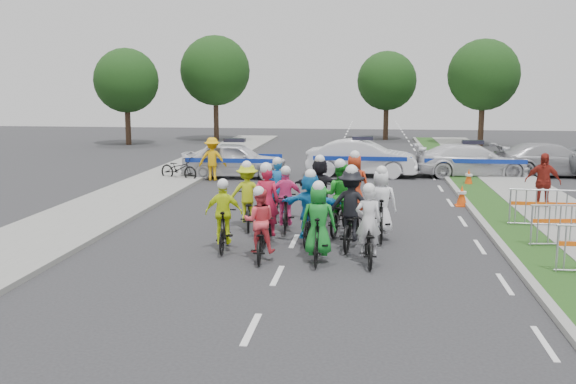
# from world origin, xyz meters

# --- Properties ---
(ground) EXTENTS (90.00, 90.00, 0.00)m
(ground) POSITION_xyz_m (0.00, 0.00, 0.00)
(ground) COLOR #28282B
(ground) RESTS_ON ground
(curb_right) EXTENTS (0.20, 60.00, 0.12)m
(curb_right) POSITION_xyz_m (5.10, 5.00, 0.06)
(curb_right) COLOR gray
(curb_right) RESTS_ON ground
(grass_strip) EXTENTS (1.20, 60.00, 0.11)m
(grass_strip) POSITION_xyz_m (5.80, 5.00, 0.06)
(grass_strip) COLOR #1D4516
(grass_strip) RESTS_ON ground
(sidewalk_left) EXTENTS (3.00, 60.00, 0.13)m
(sidewalk_left) POSITION_xyz_m (-6.50, 5.00, 0.07)
(sidewalk_left) COLOR gray
(sidewalk_left) RESTS_ON ground
(rider_0) EXTENTS (0.75, 1.83, 1.83)m
(rider_0) POSITION_xyz_m (1.87, 1.22, 0.61)
(rider_0) COLOR black
(rider_0) RESTS_ON ground
(rider_1) EXTENTS (0.79, 1.78, 1.87)m
(rider_1) POSITION_xyz_m (0.76, 1.17, 0.73)
(rider_1) COLOR black
(rider_1) RESTS_ON ground
(rider_2) EXTENTS (0.77, 1.73, 1.71)m
(rider_2) POSITION_xyz_m (-0.58, 1.20, 0.64)
(rider_2) COLOR black
(rider_2) RESTS_ON ground
(rider_3) EXTENTS (0.92, 1.71, 1.77)m
(rider_3) POSITION_xyz_m (-1.56, 1.88, 0.68)
(rider_3) COLOR black
(rider_3) RESTS_ON ground
(rider_4) EXTENTS (1.21, 2.09, 2.05)m
(rider_4) POSITION_xyz_m (1.44, 2.62, 0.79)
(rider_4) COLOR black
(rider_4) RESTS_ON ground
(rider_5) EXTENTS (1.56, 1.86, 1.91)m
(rider_5) POSITION_xyz_m (0.44, 2.72, 0.80)
(rider_5) COLOR black
(rider_5) RESTS_ON ground
(rider_6) EXTENTS (0.74, 2.02, 2.05)m
(rider_6) POSITION_xyz_m (-0.68, 2.86, 0.67)
(rider_6) COLOR black
(rider_6) RESTS_ON ground
(rider_7) EXTENTS (0.83, 1.85, 1.93)m
(rider_7) POSITION_xyz_m (2.17, 3.47, 0.75)
(rider_7) COLOR black
(rider_7) RESTS_ON ground
(rider_8) EXTENTS (1.05, 2.07, 2.02)m
(rider_8) POSITION_xyz_m (1.10, 4.09, 0.74)
(rider_8) COLOR black
(rider_8) RESTS_ON ground
(rider_9) EXTENTS (0.94, 1.75, 1.81)m
(rider_9) POSITION_xyz_m (-0.35, 4.12, 0.70)
(rider_9) COLOR black
(rider_9) RESTS_ON ground
(rider_10) EXTENTS (1.14, 1.95, 1.90)m
(rider_10) POSITION_xyz_m (-1.46, 4.37, 0.73)
(rider_10) COLOR black
(rider_10) RESTS_ON ground
(rider_11) EXTENTS (1.59, 1.90, 1.95)m
(rider_11) POSITION_xyz_m (0.44, 5.61, 0.82)
(rider_11) COLOR black
(rider_11) RESTS_ON ground
(rider_12) EXTENTS (0.74, 1.84, 1.85)m
(rider_12) POSITION_xyz_m (-0.83, 5.81, 0.61)
(rider_12) COLOR black
(rider_12) RESTS_ON ground
(rider_13) EXTENTS (0.86, 1.94, 2.04)m
(rider_13) POSITION_xyz_m (1.44, 6.12, 0.79)
(rider_13) COLOR black
(rider_13) RESTS_ON ground
(police_car_0) EXTENTS (4.56, 1.99, 1.53)m
(police_car_0) POSITION_xyz_m (-3.84, 13.95, 0.76)
(police_car_0) COLOR silver
(police_car_0) RESTS_ON ground
(police_car_1) EXTENTS (4.88, 2.01, 1.57)m
(police_car_1) POSITION_xyz_m (1.56, 15.16, 0.79)
(police_car_1) COLOR silver
(police_car_1) RESTS_ON ground
(police_car_2) EXTENTS (5.04, 2.39, 1.42)m
(police_car_2) POSITION_xyz_m (6.27, 15.51, 0.71)
(police_car_2) COLOR silver
(police_car_2) RESTS_ON ground
(civilian_sedan) EXTENTS (5.19, 2.72, 1.44)m
(civilian_sedan) POSITION_xyz_m (9.71, 16.14, 0.72)
(civilian_sedan) COLOR #A9A8AD
(civilian_sedan) RESTS_ON ground
(spectator_2) EXTENTS (1.15, 0.70, 1.84)m
(spectator_2) POSITION_xyz_m (7.29, 7.98, 0.92)
(spectator_2) COLOR maroon
(spectator_2) RESTS_ON ground
(marshal_hiviz) EXTENTS (1.19, 0.73, 1.79)m
(marshal_hiviz) POSITION_xyz_m (-4.59, 13.03, 0.89)
(marshal_hiviz) COLOR #EDAA0C
(marshal_hiviz) RESTS_ON ground
(barrier_1) EXTENTS (2.05, 0.77, 1.12)m
(barrier_1) POSITION_xyz_m (6.70, 2.99, 0.56)
(barrier_1) COLOR #A5A8AD
(barrier_1) RESTS_ON ground
(barrier_2) EXTENTS (2.01, 0.55, 1.12)m
(barrier_2) POSITION_xyz_m (6.70, 5.23, 0.56)
(barrier_2) COLOR #A5A8AD
(barrier_2) RESTS_ON ground
(cone_0) EXTENTS (0.40, 0.40, 0.70)m
(cone_0) POSITION_xyz_m (4.90, 8.47, 0.34)
(cone_0) COLOR #F24C0C
(cone_0) RESTS_ON ground
(cone_1) EXTENTS (0.40, 0.40, 0.70)m
(cone_1) POSITION_xyz_m (5.74, 12.73, 0.34)
(cone_1) COLOR #F24C0C
(cone_1) RESTS_ON ground
(parked_bike) EXTENTS (1.96, 1.31, 0.98)m
(parked_bike) POSITION_xyz_m (-6.01, 12.89, 0.49)
(parked_bike) COLOR black
(parked_bike) RESTS_ON ground
(tree_0) EXTENTS (4.20, 4.20, 6.30)m
(tree_0) POSITION_xyz_m (-14.00, 28.00, 4.19)
(tree_0) COLOR #382619
(tree_0) RESTS_ON ground
(tree_1) EXTENTS (4.55, 4.55, 6.82)m
(tree_1) POSITION_xyz_m (9.00, 30.00, 4.54)
(tree_1) COLOR #382619
(tree_1) RESTS_ON ground
(tree_3) EXTENTS (4.90, 4.90, 7.35)m
(tree_3) POSITION_xyz_m (-9.00, 32.00, 4.89)
(tree_3) COLOR #382619
(tree_3) RESTS_ON ground
(tree_4) EXTENTS (4.20, 4.20, 6.30)m
(tree_4) POSITION_xyz_m (3.00, 34.00, 4.19)
(tree_4) COLOR #382619
(tree_4) RESTS_ON ground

